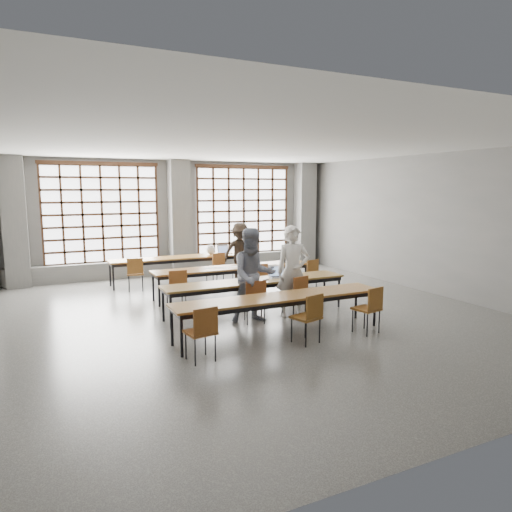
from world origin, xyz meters
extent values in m
plane|color=#4B4B48|center=(0.00, 0.00, 0.00)|extent=(11.00, 11.00, 0.00)
plane|color=silver|center=(0.00, 0.00, 3.50)|extent=(11.00, 11.00, 0.00)
plane|color=#62625F|center=(0.00, 5.50, 1.75)|extent=(10.00, 0.00, 10.00)
plane|color=#62625F|center=(0.00, -5.50, 1.75)|extent=(10.00, 0.00, 10.00)
plane|color=#62625F|center=(5.00, 0.00, 1.75)|extent=(0.00, 11.00, 11.00)
cube|color=#5C5C5A|center=(-4.50, 5.22, 1.75)|extent=(0.60, 0.55, 3.50)
cube|color=#5C5C5A|center=(0.00, 5.22, 1.75)|extent=(0.60, 0.55, 3.50)
cube|color=#5C5C5A|center=(4.50, 5.22, 1.75)|extent=(0.60, 0.55, 3.50)
cube|color=white|center=(-2.25, 5.48, 1.90)|extent=(3.20, 0.02, 2.80)
cube|color=black|center=(-2.25, 5.40, 1.90)|extent=(3.20, 0.05, 2.80)
cube|color=black|center=(-2.25, 5.40, 0.45)|extent=(3.32, 0.07, 0.10)
cube|color=black|center=(-2.25, 5.40, 3.35)|extent=(3.32, 0.07, 0.10)
cube|color=white|center=(2.25, 5.48, 1.90)|extent=(3.20, 0.02, 2.80)
cube|color=black|center=(2.25, 5.40, 1.90)|extent=(3.20, 0.05, 2.80)
cube|color=black|center=(2.25, 5.40, 0.45)|extent=(3.32, 0.07, 0.10)
cube|color=black|center=(2.25, 5.40, 3.35)|extent=(3.32, 0.07, 0.10)
cube|color=#5C5C5A|center=(0.00, 5.30, 0.25)|extent=(9.80, 0.35, 0.50)
cube|color=brown|center=(-0.34, 3.95, 0.71)|extent=(4.00, 0.70, 0.04)
cube|color=black|center=(-0.34, 3.95, 0.65)|extent=(3.90, 0.64, 0.08)
cylinder|color=black|center=(-2.26, 3.66, 0.34)|extent=(0.05, 0.05, 0.69)
cylinder|color=black|center=(-2.26, 4.24, 0.34)|extent=(0.05, 0.05, 0.69)
cylinder|color=black|center=(1.58, 3.66, 0.34)|extent=(0.05, 0.05, 0.69)
cylinder|color=black|center=(1.58, 4.24, 0.34)|extent=(0.05, 0.05, 0.69)
cube|color=brown|center=(0.34, 1.78, 0.71)|extent=(4.00, 0.70, 0.04)
cube|color=black|center=(0.34, 1.78, 0.65)|extent=(3.90, 0.64, 0.08)
cylinder|color=black|center=(-1.58, 1.49, 0.34)|extent=(0.05, 0.05, 0.69)
cylinder|color=black|center=(-1.58, 2.07, 0.34)|extent=(0.05, 0.05, 0.69)
cylinder|color=black|center=(2.26, 1.49, 0.34)|extent=(0.05, 0.05, 0.69)
cylinder|color=black|center=(2.26, 2.07, 0.34)|extent=(0.05, 0.05, 0.69)
cube|color=brown|center=(0.13, 0.03, 0.71)|extent=(4.00, 0.70, 0.04)
cube|color=black|center=(0.13, 0.03, 0.65)|extent=(3.90, 0.64, 0.08)
cylinder|color=black|center=(-1.79, -0.26, 0.34)|extent=(0.05, 0.05, 0.69)
cylinder|color=black|center=(-1.79, 0.32, 0.34)|extent=(0.05, 0.05, 0.69)
cylinder|color=black|center=(2.05, -0.26, 0.34)|extent=(0.05, 0.05, 0.69)
cylinder|color=black|center=(2.05, 0.32, 0.34)|extent=(0.05, 0.05, 0.69)
cube|color=brown|center=(-0.09, -1.45, 0.71)|extent=(4.00, 0.70, 0.04)
cube|color=black|center=(-0.09, -1.45, 0.65)|extent=(3.90, 0.64, 0.08)
cylinder|color=black|center=(-2.01, -1.74, 0.34)|extent=(0.05, 0.05, 0.69)
cylinder|color=black|center=(-2.01, -1.16, 0.34)|extent=(0.05, 0.05, 0.69)
cylinder|color=black|center=(1.83, -1.74, 0.34)|extent=(0.05, 0.05, 0.69)
cylinder|color=black|center=(1.83, -1.16, 0.34)|extent=(0.05, 0.05, 0.69)
cube|color=brown|center=(-1.74, 3.40, 0.45)|extent=(0.49, 0.49, 0.04)
cube|color=brown|center=(-1.78, 3.20, 0.68)|extent=(0.40, 0.11, 0.40)
cylinder|color=black|center=(-1.74, 3.40, 0.23)|extent=(0.02, 0.02, 0.45)
cube|color=brown|center=(0.46, 3.40, 0.45)|extent=(0.50, 0.50, 0.04)
cube|color=brown|center=(0.50, 3.20, 0.68)|extent=(0.40, 0.11, 0.40)
cylinder|color=black|center=(0.46, 3.40, 0.23)|extent=(0.02, 0.02, 0.45)
cube|color=brown|center=(1.26, 3.40, 0.45)|extent=(0.52, 0.52, 0.04)
cube|color=brown|center=(1.32, 3.21, 0.68)|extent=(0.39, 0.14, 0.40)
cylinder|color=black|center=(1.26, 3.40, 0.23)|extent=(0.02, 0.02, 0.45)
cube|color=brown|center=(-1.26, 1.23, 0.45)|extent=(0.44, 0.44, 0.04)
cube|color=brown|center=(-1.27, 1.03, 0.68)|extent=(0.40, 0.05, 0.40)
cylinder|color=black|center=(-1.26, 1.23, 0.23)|extent=(0.02, 0.02, 0.45)
cube|color=brown|center=(0.74, 1.23, 0.45)|extent=(0.48, 0.48, 0.04)
cube|color=brown|center=(0.71, 1.03, 0.68)|extent=(0.40, 0.09, 0.40)
cylinder|color=black|center=(0.74, 1.23, 0.23)|extent=(0.02, 0.02, 0.45)
cube|color=brown|center=(2.14, 1.23, 0.45)|extent=(0.51, 0.51, 0.04)
cube|color=brown|center=(2.18, 1.04, 0.68)|extent=(0.40, 0.12, 0.40)
cylinder|color=black|center=(2.14, 1.23, 0.23)|extent=(0.02, 0.02, 0.45)
cube|color=brown|center=(-0.17, -0.52, 0.45)|extent=(0.52, 0.52, 0.04)
cube|color=brown|center=(-0.22, -0.71, 0.68)|extent=(0.39, 0.14, 0.40)
cylinder|color=black|center=(-0.17, -0.52, 0.23)|extent=(0.02, 0.02, 0.45)
cube|color=brown|center=(0.73, -0.52, 0.45)|extent=(0.51, 0.51, 0.04)
cube|color=brown|center=(0.78, -0.71, 0.68)|extent=(0.40, 0.12, 0.40)
cylinder|color=black|center=(0.73, -0.52, 0.23)|extent=(0.02, 0.02, 0.45)
cube|color=brown|center=(-1.79, -2.00, 0.45)|extent=(0.47, 0.47, 0.04)
cube|color=brown|center=(-1.77, -2.20, 0.68)|extent=(0.40, 0.08, 0.40)
cylinder|color=black|center=(-1.79, -2.00, 0.23)|extent=(0.02, 0.02, 0.45)
cube|color=brown|center=(0.11, -2.00, 0.45)|extent=(0.51, 0.51, 0.04)
cube|color=brown|center=(0.16, -2.19, 0.68)|extent=(0.39, 0.13, 0.40)
cylinder|color=black|center=(0.11, -2.00, 0.23)|extent=(0.02, 0.02, 0.45)
cube|color=brown|center=(1.41, -2.00, 0.45)|extent=(0.50, 0.50, 0.04)
cube|color=brown|center=(1.45, -2.19, 0.68)|extent=(0.40, 0.11, 0.40)
cylinder|color=black|center=(1.41, -2.00, 0.23)|extent=(0.02, 0.02, 0.45)
imported|color=silver|center=(0.73, -0.47, 0.95)|extent=(0.79, 0.63, 1.89)
imported|color=#182448|center=(-0.17, -0.47, 0.94)|extent=(1.02, 0.85, 1.88)
imported|color=black|center=(1.26, 3.45, 0.83)|extent=(1.10, 0.67, 1.67)
cube|color=#ABABAF|center=(0.68, 0.08, 0.74)|extent=(0.40, 0.33, 0.02)
cube|color=black|center=(0.68, 0.07, 0.75)|extent=(0.33, 0.24, 0.00)
cube|color=#ABABAF|center=(0.71, 0.22, 0.86)|extent=(0.37, 0.14, 0.26)
cube|color=#8BB4F0|center=(0.71, 0.21, 0.83)|extent=(0.31, 0.11, 0.21)
cube|color=#B3B2B7|center=(1.01, 4.00, 0.74)|extent=(0.40, 0.31, 0.02)
cube|color=black|center=(1.01, 3.99, 0.75)|extent=(0.32, 0.22, 0.00)
cube|color=#B3B2B7|center=(0.99, 4.14, 0.86)|extent=(0.37, 0.12, 0.26)
cube|color=#93B4FF|center=(0.99, 4.12, 0.83)|extent=(0.31, 0.10, 0.21)
ellipsoid|color=white|center=(1.08, 0.01, 0.75)|extent=(0.10, 0.07, 0.04)
cube|color=#2A8234|center=(0.08, 0.11, 0.78)|extent=(0.25, 0.10, 0.09)
cube|color=black|center=(0.31, -0.07, 0.74)|extent=(0.14, 0.10, 0.01)
cube|color=white|center=(-0.26, 1.83, 0.73)|extent=(0.33, 0.26, 0.00)
cube|color=silver|center=(0.04, 1.73, 0.73)|extent=(0.36, 0.32, 0.00)
cube|color=white|center=(0.44, 1.78, 0.73)|extent=(0.34, 0.28, 0.00)
cube|color=black|center=(1.94, 1.83, 0.93)|extent=(0.36, 0.26, 0.40)
ellipsoid|color=silver|center=(0.56, 4.00, 0.87)|extent=(0.31, 0.28, 0.29)
cube|color=#A21A13|center=(-1.79, -2.00, 0.50)|extent=(0.21, 0.12, 0.06)
camera|label=1|loc=(-3.93, -8.46, 2.64)|focal=32.00mm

